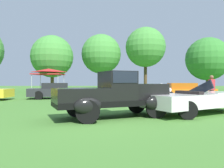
{
  "coord_description": "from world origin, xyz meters",
  "views": [
    {
      "loc": [
        0.22,
        -7.38,
        1.33
      ],
      "look_at": [
        0.25,
        3.37,
        1.21
      ],
      "focal_mm": 34.73,
      "sensor_mm": 36.0,
      "label": 1
    }
  ],
  "objects_px": {
    "show_car_charcoal": "(56,91)",
    "feature_pickup_truck": "(114,94)",
    "canopy_tent_left_field": "(48,71)",
    "spectator_near_truck": "(211,89)",
    "show_car_orange": "(183,91)",
    "neighbor_convertible": "(197,100)"
  },
  "relations": [
    {
      "from": "show_car_charcoal",
      "to": "feature_pickup_truck",
      "type": "bearing_deg",
      "value": -63.62
    },
    {
      "from": "feature_pickup_truck",
      "to": "canopy_tent_left_field",
      "type": "distance_m",
      "value": 16.52
    },
    {
      "from": "neighbor_convertible",
      "to": "spectator_near_truck",
      "type": "distance_m",
      "value": 3.92
    },
    {
      "from": "neighbor_convertible",
      "to": "show_car_orange",
      "type": "relative_size",
      "value": 1.11
    },
    {
      "from": "feature_pickup_truck",
      "to": "show_car_orange",
      "type": "relative_size",
      "value": 1.04
    },
    {
      "from": "show_car_orange",
      "to": "spectator_near_truck",
      "type": "relative_size",
      "value": 2.58
    },
    {
      "from": "neighbor_convertible",
      "to": "show_car_charcoal",
      "type": "distance_m",
      "value": 11.12
    },
    {
      "from": "spectator_near_truck",
      "to": "show_car_charcoal",
      "type": "bearing_deg",
      "value": 155.35
    },
    {
      "from": "spectator_near_truck",
      "to": "canopy_tent_left_field",
      "type": "distance_m",
      "value": 16.41
    },
    {
      "from": "show_car_orange",
      "to": "canopy_tent_left_field",
      "type": "bearing_deg",
      "value": 151.67
    },
    {
      "from": "show_car_orange",
      "to": "spectator_near_truck",
      "type": "bearing_deg",
      "value": -86.98
    },
    {
      "from": "feature_pickup_truck",
      "to": "spectator_near_truck",
      "type": "height_order",
      "value": "feature_pickup_truck"
    },
    {
      "from": "show_car_charcoal",
      "to": "spectator_near_truck",
      "type": "bearing_deg",
      "value": -24.65
    },
    {
      "from": "feature_pickup_truck",
      "to": "spectator_near_truck",
      "type": "xyz_separation_m",
      "value": [
        5.54,
        4.29,
        0.05
      ]
    },
    {
      "from": "show_car_orange",
      "to": "canopy_tent_left_field",
      "type": "distance_m",
      "value": 13.93
    },
    {
      "from": "show_car_charcoal",
      "to": "show_car_orange",
      "type": "distance_m",
      "value": 9.73
    },
    {
      "from": "feature_pickup_truck",
      "to": "spectator_near_truck",
      "type": "relative_size",
      "value": 2.69
    },
    {
      "from": "show_car_charcoal",
      "to": "show_car_orange",
      "type": "relative_size",
      "value": 1.05
    },
    {
      "from": "neighbor_convertible",
      "to": "show_car_orange",
      "type": "xyz_separation_m",
      "value": [
        1.86,
        7.41,
        0.02
      ]
    },
    {
      "from": "neighbor_convertible",
      "to": "feature_pickup_truck",
      "type": "bearing_deg",
      "value": -164.11
    },
    {
      "from": "feature_pickup_truck",
      "to": "show_car_charcoal",
      "type": "distance_m",
      "value": 9.88
    },
    {
      "from": "show_car_orange",
      "to": "neighbor_convertible",
      "type": "bearing_deg",
      "value": -104.09
    }
  ]
}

